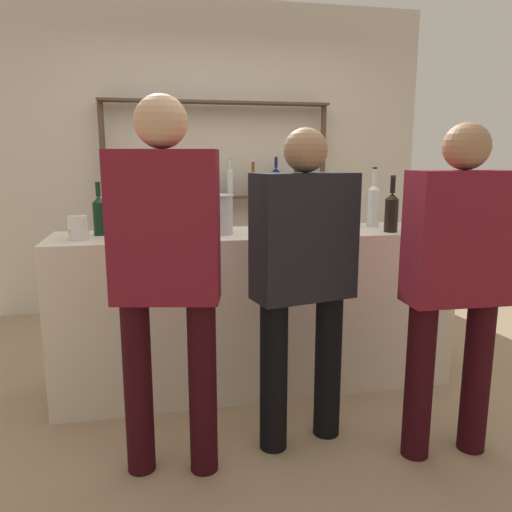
# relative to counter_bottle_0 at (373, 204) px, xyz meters

# --- Properties ---
(ground_plane) EXTENTS (16.00, 16.00, 0.00)m
(ground_plane) POSITION_rel_counter_bottle_0_xyz_m (-0.79, -0.09, -1.12)
(ground_plane) COLOR #9E8466
(bar_counter) EXTENTS (2.38, 0.55, 0.97)m
(bar_counter) POSITION_rel_counter_bottle_0_xyz_m (-0.79, -0.09, -0.63)
(bar_counter) COLOR beige
(bar_counter) RESTS_ON ground_plane
(back_wall) EXTENTS (3.98, 0.12, 2.80)m
(back_wall) POSITION_rel_counter_bottle_0_xyz_m (-0.79, 1.79, 0.28)
(back_wall) COLOR beige
(back_wall) RESTS_ON ground_plane
(back_shelf) EXTENTS (2.06, 0.18, 1.90)m
(back_shelf) POSITION_rel_counter_bottle_0_xyz_m (-0.79, 1.61, 0.13)
(back_shelf) COLOR #4C3828
(back_shelf) RESTS_ON ground_plane
(counter_bottle_0) EXTENTS (0.07, 0.07, 0.38)m
(counter_bottle_0) POSITION_rel_counter_bottle_0_xyz_m (0.00, 0.00, 0.00)
(counter_bottle_0) COLOR silver
(counter_bottle_0) RESTS_ON bar_counter
(counter_bottle_1) EXTENTS (0.08, 0.08, 0.38)m
(counter_bottle_1) POSITION_rel_counter_bottle_0_xyz_m (-0.53, -0.04, 0.00)
(counter_bottle_1) COLOR black
(counter_bottle_1) RESTS_ON bar_counter
(counter_bottle_2) EXTENTS (0.09, 0.09, 0.35)m
(counter_bottle_2) POSITION_rel_counter_bottle_0_xyz_m (-1.55, -0.18, -0.01)
(counter_bottle_2) COLOR black
(counter_bottle_2) RESTS_ON bar_counter
(counter_bottle_3) EXTENTS (0.07, 0.07, 0.30)m
(counter_bottle_3) POSITION_rel_counter_bottle_0_xyz_m (-1.69, -0.02, -0.03)
(counter_bottle_3) COLOR black
(counter_bottle_3) RESTS_ON bar_counter
(counter_bottle_4) EXTENTS (0.08, 0.08, 0.32)m
(counter_bottle_4) POSITION_rel_counter_bottle_0_xyz_m (0.29, 0.06, -0.02)
(counter_bottle_4) COLOR black
(counter_bottle_4) RESTS_ON bar_counter
(counter_bottle_5) EXTENTS (0.08, 0.08, 0.34)m
(counter_bottle_5) POSITION_rel_counter_bottle_0_xyz_m (0.01, -0.24, -0.02)
(counter_bottle_5) COLOR black
(counter_bottle_5) RESTS_ON bar_counter
(wine_glass) EXTENTS (0.08, 0.08, 0.15)m
(wine_glass) POSITION_rel_counter_bottle_0_xyz_m (-0.11, 0.02, -0.04)
(wine_glass) COLOR silver
(wine_glass) RESTS_ON bar_counter
(ice_bucket) EXTENTS (0.20, 0.20, 0.23)m
(ice_bucket) POSITION_rel_counter_bottle_0_xyz_m (-1.03, -0.10, -0.03)
(ice_bucket) COLOR #B2B2B7
(ice_bucket) RESTS_ON bar_counter
(cork_jar) EXTENTS (0.11, 0.11, 0.13)m
(cork_jar) POSITION_rel_counter_bottle_0_xyz_m (-1.79, -0.16, -0.08)
(cork_jar) COLOR silver
(cork_jar) RESTS_ON bar_counter
(customer_left) EXTENTS (0.48, 0.29, 1.66)m
(customer_left) POSITION_rel_counter_bottle_0_xyz_m (-1.35, -0.88, -0.14)
(customer_left) COLOR black
(customer_left) RESTS_ON ground_plane
(customer_right) EXTENTS (0.47, 0.22, 1.56)m
(customer_right) POSITION_rel_counter_bottle_0_xyz_m (-0.05, -1.01, -0.21)
(customer_right) COLOR black
(customer_right) RESTS_ON ground_plane
(customer_center) EXTENTS (0.51, 0.31, 1.54)m
(customer_center) POSITION_rel_counter_bottle_0_xyz_m (-0.70, -0.77, -0.23)
(customer_center) COLOR black
(customer_center) RESTS_ON ground_plane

